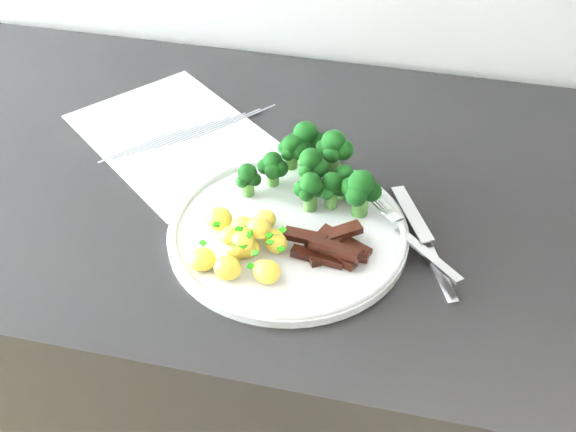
% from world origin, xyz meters
% --- Properties ---
extents(counter, '(2.42, 0.60, 0.91)m').
position_xyz_m(counter, '(0.01, 1.67, 0.45)').
color(counter, black).
rests_on(counter, ground).
extents(recipe_paper, '(0.34, 0.33, 0.00)m').
position_xyz_m(recipe_paper, '(-0.09, 1.73, 0.91)').
color(recipe_paper, silver).
rests_on(recipe_paper, counter).
extents(plate, '(0.27, 0.27, 0.02)m').
position_xyz_m(plate, '(0.10, 1.58, 0.91)').
color(plate, white).
rests_on(plate, counter).
extents(broccoli, '(0.17, 0.13, 0.07)m').
position_xyz_m(broccoli, '(0.12, 1.66, 0.95)').
color(broccoli, '#3B6C27').
rests_on(broccoli, plate).
extents(potatoes, '(0.10, 0.11, 0.04)m').
position_xyz_m(potatoes, '(0.06, 1.53, 0.93)').
color(potatoes, '#FACB48').
rests_on(potatoes, plate).
extents(beef_strips, '(0.10, 0.06, 0.03)m').
position_xyz_m(beef_strips, '(0.15, 1.55, 0.93)').
color(beef_strips, black).
rests_on(beef_strips, plate).
extents(fork, '(0.12, 0.12, 0.01)m').
position_xyz_m(fork, '(0.24, 1.58, 0.92)').
color(fork, silver).
rests_on(fork, plate).
extents(knife, '(0.09, 0.17, 0.02)m').
position_xyz_m(knife, '(0.26, 1.57, 0.92)').
color(knife, silver).
rests_on(knife, plate).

